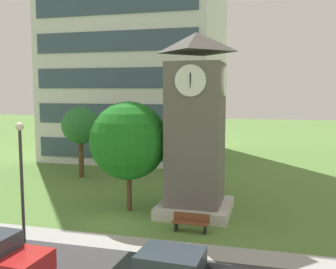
# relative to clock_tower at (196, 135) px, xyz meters

# --- Properties ---
(ground_plane) EXTENTS (160.00, 160.00, 0.00)m
(ground_plane) POSITION_rel_clock_tower_xyz_m (-3.69, -2.24, -4.43)
(ground_plane) COLOR #567F38
(kerb_strip) EXTENTS (120.00, 1.60, 0.01)m
(kerb_strip) POSITION_rel_clock_tower_xyz_m (-3.69, -5.10, -4.43)
(kerb_strip) COLOR #9E9E99
(kerb_strip) RESTS_ON ground
(office_building) EXTENTS (16.51, 14.40, 28.80)m
(office_building) POSITION_rel_clock_tower_xyz_m (-9.61, 18.61, 9.97)
(office_building) COLOR silver
(office_building) RESTS_ON ground
(clock_tower) EXTENTS (3.94, 3.94, 9.96)m
(clock_tower) POSITION_rel_clock_tower_xyz_m (0.00, 0.00, 0.00)
(clock_tower) COLOR #605B56
(clock_tower) RESTS_ON ground
(park_bench) EXTENTS (1.81, 0.51, 0.88)m
(park_bench) POSITION_rel_clock_tower_xyz_m (0.35, -2.91, -3.97)
(park_bench) COLOR brown
(park_bench) RESTS_ON ground
(street_lamp) EXTENTS (0.36, 0.36, 5.43)m
(street_lamp) POSITION_rel_clock_tower_xyz_m (-6.73, -6.11, -1.03)
(street_lamp) COLOR #333338
(street_lamp) RESTS_ON ground
(tree_streetside) EXTENTS (4.41, 4.41, 6.25)m
(tree_streetside) POSITION_rel_clock_tower_xyz_m (-3.74, -0.51, -0.39)
(tree_streetside) COLOR #513823
(tree_streetside) RESTS_ON ground
(tree_by_building) EXTENTS (2.93, 2.93, 5.62)m
(tree_by_building) POSITION_rel_clock_tower_xyz_m (-10.53, 6.73, -0.33)
(tree_by_building) COLOR #513823
(tree_by_building) RESTS_ON ground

